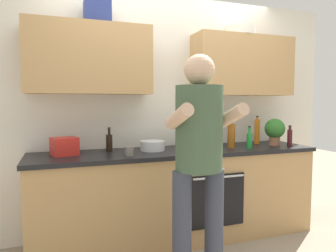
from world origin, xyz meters
TOP-DOWN VIEW (x-y plane):
  - ground_plane at (0.00, 0.00)m, footprint 12.00×12.00m
  - back_wall_unit at (0.00, 0.27)m, footprint 4.00×0.39m
  - counter at (0.00, -0.00)m, footprint 2.84×0.67m
  - person_standing at (-0.17, -0.83)m, footprint 0.49×0.45m
  - bottle_water at (0.49, 0.13)m, footprint 0.08×0.08m
  - bottle_soda at (0.73, -0.13)m, footprint 0.05×0.05m
  - bottle_soy at (-0.66, 0.13)m, footprint 0.06×0.06m
  - bottle_juice at (1.01, 0.14)m, footprint 0.06×0.06m
  - bottle_wine at (1.22, -0.15)m, footprint 0.05×0.05m
  - bottle_syrup at (0.57, -0.04)m, footprint 0.08×0.08m
  - cup_stoneware at (-0.54, -0.16)m, footprint 0.08×0.08m
  - cup_ceramic at (0.06, -0.09)m, footprint 0.07×0.07m
  - mixing_bowl at (-0.26, 0.05)m, footprint 0.24×0.24m
  - potted_herb at (1.11, -0.04)m, footprint 0.22×0.22m
  - grocery_bag_produce at (0.23, 0.09)m, footprint 0.22×0.25m
  - grocery_bag_crisps at (-1.07, 0.06)m, footprint 0.26×0.24m

SIDE VIEW (x-z plane):
  - ground_plane at x=0.00m, z-range 0.00..0.00m
  - counter at x=0.00m, z-range 0.00..0.90m
  - cup_stoneware at x=-0.54m, z-range 0.90..0.98m
  - mixing_bowl at x=-0.26m, z-range 0.90..0.99m
  - cup_ceramic at x=0.06m, z-range 0.90..1.01m
  - grocery_bag_produce at x=0.23m, z-range 0.90..1.04m
  - grocery_bag_crisps at x=-1.07m, z-range 0.90..1.06m
  - bottle_soda at x=0.73m, z-range 0.87..1.10m
  - bottle_soy at x=-0.66m, z-range 0.87..1.11m
  - bottle_wine at x=1.22m, z-range 0.88..1.11m
  - person_standing at x=-0.17m, z-range 0.16..1.87m
  - bottle_syrup at x=0.57m, z-range 0.87..1.20m
  - bottle_juice at x=1.01m, z-range 0.88..1.20m
  - bottle_water at x=0.49m, z-range 0.87..1.23m
  - potted_herb at x=1.11m, z-range 0.92..1.22m
  - back_wall_unit at x=0.00m, z-range 0.25..2.75m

